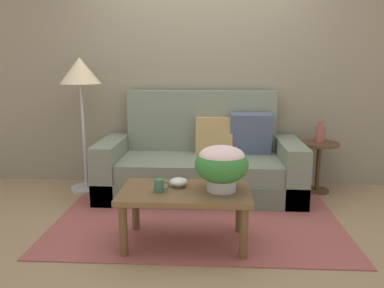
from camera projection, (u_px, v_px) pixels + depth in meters
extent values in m
plane|color=#997A56|center=(198.00, 216.00, 3.58)|extent=(14.00, 14.00, 0.00)
cube|color=gray|center=(202.00, 58.00, 4.39)|extent=(6.40, 0.12, 2.92)
cube|color=#994C47|center=(198.00, 215.00, 3.59)|extent=(2.54, 1.83, 0.01)
cube|color=#626B59|center=(200.00, 185.00, 4.13)|extent=(2.13, 0.89, 0.23)
cube|color=slate|center=(200.00, 167.00, 4.07)|extent=(1.66, 0.80, 0.19)
cube|color=slate|center=(201.00, 130.00, 4.38)|extent=(1.66, 0.16, 0.89)
cube|color=slate|center=(112.00, 167.00, 4.14)|extent=(0.23, 0.89, 0.60)
cube|color=slate|center=(290.00, 170.00, 4.04)|extent=(0.23, 0.89, 0.60)
cube|color=tan|center=(214.00, 135.00, 4.22)|extent=(0.41, 0.20, 0.41)
cube|color=#4C5670|center=(251.00, 134.00, 4.19)|extent=(0.45, 0.22, 0.46)
cylinder|color=brown|center=(123.00, 230.00, 2.81)|extent=(0.06, 0.06, 0.40)
cylinder|color=brown|center=(244.00, 233.00, 2.76)|extent=(0.06, 0.06, 0.40)
cylinder|color=brown|center=(136.00, 208.00, 3.25)|extent=(0.06, 0.06, 0.40)
cylinder|color=brown|center=(239.00, 210.00, 3.21)|extent=(0.06, 0.06, 0.40)
cube|color=brown|center=(185.00, 192.00, 2.96)|extent=(1.00, 0.58, 0.04)
cylinder|color=#4C331E|center=(316.00, 190.00, 4.28)|extent=(0.27, 0.27, 0.03)
cylinder|color=#4C331E|center=(318.00, 168.00, 4.22)|extent=(0.05, 0.05, 0.50)
cylinder|color=#4C331E|center=(320.00, 144.00, 4.17)|extent=(0.42, 0.42, 0.03)
cylinder|color=#B2B2B7|center=(87.00, 188.00, 4.35)|extent=(0.34, 0.34, 0.03)
cylinder|color=#B2B2B7|center=(84.00, 137.00, 4.23)|extent=(0.03, 0.03, 1.16)
cone|color=beige|center=(80.00, 70.00, 4.09)|extent=(0.43, 0.43, 0.28)
cylinder|color=#B7B2A8|center=(221.00, 183.00, 2.94)|extent=(0.22, 0.22, 0.11)
ellipsoid|color=#337533|center=(222.00, 165.00, 2.90)|extent=(0.41, 0.41, 0.28)
ellipsoid|color=beige|center=(222.00, 156.00, 2.89)|extent=(0.35, 0.35, 0.15)
cylinder|color=#3D664C|center=(159.00, 186.00, 2.90)|extent=(0.08, 0.08, 0.10)
torus|color=#3D664C|center=(165.00, 186.00, 2.90)|extent=(0.07, 0.01, 0.07)
cylinder|color=silver|center=(179.00, 185.00, 3.04)|extent=(0.05, 0.05, 0.02)
ellipsoid|color=silver|center=(179.00, 182.00, 3.03)|extent=(0.14, 0.14, 0.06)
cylinder|color=#934C42|center=(320.00, 134.00, 4.16)|extent=(0.11, 0.11, 0.18)
cylinder|color=#934C42|center=(321.00, 123.00, 4.13)|extent=(0.05, 0.05, 0.06)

